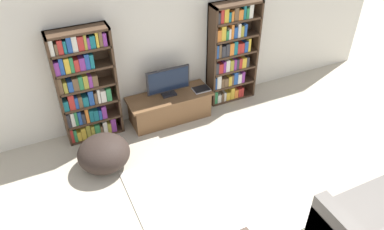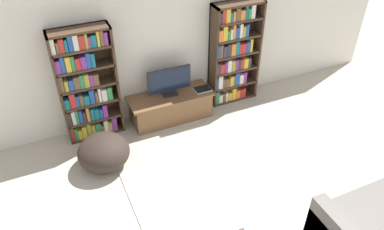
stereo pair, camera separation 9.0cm
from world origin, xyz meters
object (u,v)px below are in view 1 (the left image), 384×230
Objects in this scene: tv_stand at (170,107)px; laptop at (201,89)px; bookshelf_right at (230,53)px; television at (168,81)px; beanbag_ottoman at (104,153)px; bookshelf_left at (84,87)px.

laptop reaches higher than tv_stand.
tv_stand is at bearing -173.30° from bookshelf_right.
bookshelf_right is 1.24m from television.
beanbag_ottoman is (-2.54, -0.83, -0.67)m from bookshelf_right.
television is at bearing 90.00° from tv_stand.
tv_stand is at bearing 172.83° from laptop.
bookshelf_right is at bearing 17.99° from beanbag_ottoman.
laptop is 1.99m from beanbag_ottoman.
bookshelf_right is 2.76m from beanbag_ottoman.
bookshelf_left is 2.53m from bookshelf_right.
bookshelf_left and bookshelf_right have the same top height.
bookshelf_left is at bearing -179.97° from bookshelf_right.
television is 0.98× the size of beanbag_ottoman.
bookshelf_right is 1.29× the size of tv_stand.
bookshelf_left is at bearing 89.18° from beanbag_ottoman.
bookshelf_left is 1.06m from beanbag_ottoman.
laptop is (-0.66, -0.21, -0.44)m from bookshelf_right.
beanbag_ottoman is at bearing -152.67° from tv_stand.
bookshelf_left is at bearing 173.50° from laptop.
bookshelf_left reaches higher than television.
bookshelf_right is at bearing 17.85° from laptop.
bookshelf_right is 6.42× the size of laptop.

